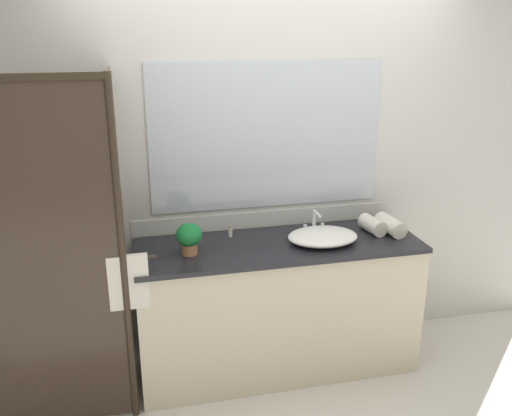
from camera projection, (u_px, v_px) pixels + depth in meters
name	position (u px, v px, depth m)	size (l,w,h in m)	color
ground_plane	(277.00, 366.00, 3.75)	(8.00, 8.00, 0.00)	silver
wall_back_with_mirror	(266.00, 168.00, 3.64)	(4.40, 0.06, 2.60)	silver
vanity_cabinet	(278.00, 307.00, 3.61)	(1.80, 0.58, 0.90)	beige
shower_enclosure	(61.00, 257.00, 2.97)	(1.20, 0.59, 2.00)	#2D2319
sink_basin	(323.00, 236.00, 3.48)	(0.45, 0.34, 0.07)	white
faucet	(314.00, 225.00, 3.62)	(0.17, 0.14, 0.16)	silver
potted_plant	(189.00, 237.00, 3.27)	(0.16, 0.16, 0.19)	#B77A51
amenity_bottle_lotion	(186.00, 235.00, 3.48)	(0.03, 0.03, 0.10)	silver
amenity_bottle_body_wash	(230.00, 231.00, 3.57)	(0.03, 0.03, 0.08)	silver
rolled_towel_near_edge	(390.00, 225.00, 3.62)	(0.11, 0.11, 0.24)	silver
rolled_towel_middle	(373.00, 225.00, 3.63)	(0.10, 0.10, 0.20)	silver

